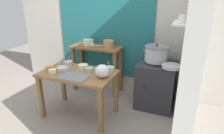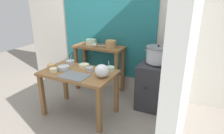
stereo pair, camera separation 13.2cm
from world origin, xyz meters
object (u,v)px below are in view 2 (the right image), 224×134
at_px(plastic_bag, 102,71).
at_px(prep_bowl_6, 51,66).
at_px(serving_tray, 74,76).
at_px(prep_bowl_1, 53,70).
at_px(prep_table, 79,78).
at_px(prep_bowl_4, 64,68).
at_px(back_shelf_table, 99,57).
at_px(steamer_pot, 158,54).
at_px(prep_bowl_5, 70,62).
at_px(bowl_stack_enamel, 91,42).
at_px(wide_pan, 172,67).
at_px(clay_pot, 111,44).
at_px(ladle, 95,45).
at_px(prep_bowl_3, 90,69).
at_px(prep_bowl_2, 110,69).
at_px(prep_bowl_0, 84,66).
at_px(stove_block, 157,85).

height_order(plastic_bag, prep_bowl_6, plastic_bag).
xyz_separation_m(serving_tray, prep_bowl_1, (-0.36, -0.01, 0.03)).
relative_size(prep_table, prep_bowl_4, 6.30).
relative_size(prep_table, prep_bowl_6, 9.39).
distance_m(back_shelf_table, serving_tray, 1.05).
height_order(steamer_pot, prep_bowl_5, steamer_pot).
bearing_deg(bowl_stack_enamel, wide_pan, -12.79).
height_order(back_shelf_table, clay_pot, clay_pot).
xyz_separation_m(ladle, prep_bowl_3, (0.30, -0.70, -0.18)).
bearing_deg(prep_bowl_3, prep_bowl_4, -162.66).
height_order(prep_table, prep_bowl_2, prep_bowl_2).
xyz_separation_m(prep_bowl_0, prep_bowl_2, (0.44, 0.04, 0.01)).
bearing_deg(plastic_bag, prep_bowl_4, -179.75).
xyz_separation_m(back_shelf_table, bowl_stack_enamel, (-0.18, 0.03, 0.27)).
xyz_separation_m(stove_block, prep_bowl_5, (-1.36, -0.51, 0.37)).
height_order(clay_pot, prep_bowl_3, clay_pot).
xyz_separation_m(stove_block, prep_bowl_4, (-1.28, -0.78, 0.37)).
bearing_deg(prep_bowl_5, stove_block, 20.69).
distance_m(back_shelf_table, prep_bowl_4, 0.92).
distance_m(bowl_stack_enamel, prep_bowl_5, 0.70).
bearing_deg(prep_bowl_4, stove_block, 31.20).
height_order(prep_table, clay_pot, clay_pot).
relative_size(back_shelf_table, wide_pan, 3.49).
height_order(stove_block, prep_bowl_2, prep_bowl_2).
bearing_deg(prep_table, prep_bowl_2, 29.79).
distance_m(steamer_pot, prep_bowl_6, 1.68).
bearing_deg(bowl_stack_enamel, steamer_pot, -6.26).
xyz_separation_m(prep_table, prep_bowl_4, (-0.24, -0.04, 0.14)).
bearing_deg(ladle, prep_bowl_1, -99.94).
bearing_deg(prep_bowl_6, prep_table, 7.23).
distance_m(plastic_bag, prep_bowl_4, 0.66).
bearing_deg(serving_tray, wide_pan, 30.36).
distance_m(plastic_bag, prep_bowl_3, 0.30).
distance_m(wide_pan, prep_bowl_4, 1.62).
bearing_deg(prep_bowl_2, stove_block, 38.69).
bearing_deg(clay_pot, prep_bowl_4, -111.88).
xyz_separation_m(back_shelf_table, prep_bowl_6, (-0.34, -0.93, 0.08)).
relative_size(clay_pot, prep_bowl_0, 1.26).
xyz_separation_m(serving_tray, prep_bowl_4, (-0.29, 0.13, 0.03)).
distance_m(stove_block, prep_bowl_1, 1.68).
height_order(bowl_stack_enamel, wide_pan, bowl_stack_enamel).
height_order(prep_bowl_4, prep_bowl_5, prep_bowl_5).
relative_size(plastic_bag, prep_bowl_2, 1.35).
height_order(serving_tray, prep_bowl_2, prep_bowl_2).
distance_m(prep_table, prep_bowl_0, 0.24).
height_order(ladle, plastic_bag, ladle).
xyz_separation_m(plastic_bag, prep_bowl_5, (-0.73, 0.26, -0.06)).
height_order(back_shelf_table, bowl_stack_enamel, bowl_stack_enamel).
xyz_separation_m(bowl_stack_enamel, ladle, (0.16, -0.12, -0.01)).
bearing_deg(stove_block, prep_bowl_5, -159.31).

